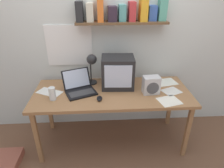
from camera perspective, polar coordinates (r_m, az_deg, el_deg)
The scene contains 14 objects.
ground_plane at distance 2.76m, azimuth -0.00°, elevation -15.63°, with size 12.00×12.00×0.00m, color brown.
back_wall at distance 2.53m, azimuth -0.59°, elevation 14.27°, with size 5.60×0.24×2.60m.
corner_desk at distance 2.35m, azimuth -0.00°, elevation -3.42°, with size 1.80×0.73×0.74m.
crt_monitor at distance 2.36m, azimuth 1.64°, elevation 3.39°, with size 0.39×0.32×0.37m.
laptop at distance 2.34m, azimuth -9.38°, elevation -0.69°, with size 0.42×0.42×0.23m.
desk_lamp at distance 2.36m, azimuth -5.86°, elevation 5.91°, with size 0.15×0.20×0.40m.
juice_glass at distance 2.23m, azimuth -16.68°, elevation -2.81°, with size 0.07×0.07×0.14m.
space_heater at distance 2.29m, azimuth 11.12°, elevation -0.30°, with size 0.20×0.14×0.20m.
computer_mouse at distance 2.16m, azimuth -3.61°, elevation -4.12°, with size 0.07×0.11×0.03m.
open_notebook at distance 2.42m, azimuth 16.62°, elevation -2.00°, with size 0.25×0.23×0.00m.
printed_handout at distance 2.41m, azimuth -17.43°, elevation -2.26°, with size 0.32×0.26×0.00m.
loose_paper_near_laptop at distance 2.61m, azimuth 14.76°, elevation 0.45°, with size 0.33×0.26×0.00m.
loose_paper_near_monitor at distance 2.23m, azimuth 16.02°, elevation -4.68°, with size 0.27×0.25×0.00m.
floor_cushion at distance 2.73m, azimuth -28.85°, elevation -19.10°, with size 0.37×0.37×0.09m.
Camera 1 is at (-0.12, -2.01, 1.88)m, focal length 32.00 mm.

